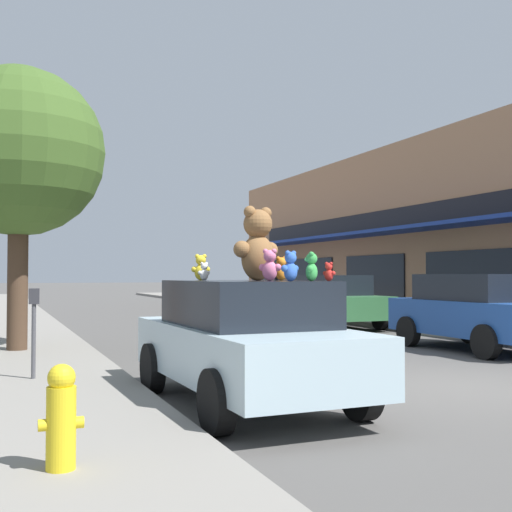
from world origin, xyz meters
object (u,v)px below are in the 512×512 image
(plush_art_car, at_px, (246,339))
(teddy_bear_red, at_px, (329,272))
(teddy_bear_giant, at_px, (257,245))
(fire_hydrant, at_px, (61,416))
(teddy_bear_white, at_px, (204,272))
(teddy_bear_orange, at_px, (281,269))
(teddy_bear_black, at_px, (277,272))
(parked_car_far_right, at_px, (329,300))
(teddy_bear_yellow, at_px, (201,268))
(parking_meter, at_px, (34,321))
(teddy_bear_green, at_px, (311,267))
(teddy_bear_pink, at_px, (270,265))
(teddy_bear_blue, at_px, (290,266))
(parked_car_far_center, at_px, (477,310))
(street_tree, at_px, (19,153))

(plush_art_car, distance_m, teddy_bear_red, 1.46)
(teddy_bear_red, bearing_deg, teddy_bear_giant, -4.51)
(fire_hydrant, bearing_deg, teddy_bear_white, 54.49)
(teddy_bear_orange, xyz_separation_m, teddy_bear_black, (0.08, 0.33, -0.03))
(parked_car_far_right, relative_size, fire_hydrant, 6.04)
(teddy_bear_red, height_order, teddy_bear_yellow, teddy_bear_yellow)
(parking_meter, bearing_deg, teddy_bear_green, -48.62)
(teddy_bear_pink, distance_m, parking_meter, 3.69)
(teddy_bear_blue, bearing_deg, teddy_bear_green, 152.94)
(teddy_bear_pink, relative_size, parked_car_far_center, 0.10)
(teddy_bear_white, bearing_deg, teddy_bear_black, 169.88)
(teddy_bear_white, distance_m, parked_car_far_right, 12.13)
(teddy_bear_giant, height_order, teddy_bear_red, teddy_bear_giant)
(teddy_bear_orange, xyz_separation_m, parking_meter, (-2.93, 2.00, -0.73))
(teddy_bear_giant, bearing_deg, teddy_bear_green, 86.41)
(plush_art_car, relative_size, street_tree, 0.75)
(street_tree, bearing_deg, teddy_bear_red, -65.72)
(parked_car_far_right, bearing_deg, teddy_bear_orange, -121.48)
(teddy_bear_giant, relative_size, teddy_bear_white, 3.93)
(teddy_bear_white, relative_size, parked_car_far_center, 0.06)
(parked_car_far_center, bearing_deg, plush_art_car, -152.28)
(teddy_bear_blue, height_order, parked_car_far_center, teddy_bear_blue)
(teddy_bear_blue, xyz_separation_m, teddy_bear_green, (0.25, -0.03, -0.01))
(teddy_bear_white, distance_m, fire_hydrant, 3.62)
(street_tree, bearing_deg, teddy_bear_giant, -66.24)
(teddy_bear_red, bearing_deg, parking_meter, 11.91)
(teddy_bear_pink, height_order, street_tree, street_tree)
(plush_art_car, relative_size, teddy_bear_red, 19.18)
(parked_car_far_right, bearing_deg, teddy_bear_pink, -121.69)
(plush_art_car, distance_m, teddy_bear_giant, 1.19)
(teddy_bear_blue, relative_size, teddy_bear_yellow, 0.99)
(teddy_bear_red, xyz_separation_m, teddy_bear_green, (-0.23, -0.02, 0.05))
(teddy_bear_pink, bearing_deg, teddy_bear_white, -15.91)
(parked_car_far_right, xyz_separation_m, street_tree, (-9.20, -4.25, 3.18))
(teddy_bear_red, relative_size, parking_meter, 0.17)
(fire_hydrant, bearing_deg, street_tree, 90.56)
(teddy_bear_white, distance_m, teddy_bear_yellow, 0.28)
(teddy_bear_yellow, relative_size, parked_car_far_right, 0.07)
(teddy_bear_red, bearing_deg, teddy_bear_blue, 56.96)
(teddy_bear_orange, xyz_separation_m, teddy_bear_yellow, (-0.93, 0.53, 0.02))
(teddy_bear_blue, xyz_separation_m, teddy_bear_white, (-0.57, 1.39, -0.05))
(teddy_bear_white, xyz_separation_m, parked_car_far_center, (7.11, 3.14, -0.79))
(teddy_bear_red, distance_m, fire_hydrant, 3.53)
(teddy_bear_pink, bearing_deg, teddy_bear_orange, -84.44)
(teddy_bear_giant, height_order, fire_hydrant, teddy_bear_giant)
(teddy_bear_yellow, xyz_separation_m, teddy_bear_pink, (0.52, -1.11, 0.02))
(teddy_bear_black, bearing_deg, teddy_bear_blue, 10.75)
(street_tree, bearing_deg, fire_hydrant, -89.44)
(teddy_bear_orange, distance_m, teddy_bear_red, 1.15)
(teddy_bear_white, relative_size, teddy_bear_green, 0.71)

